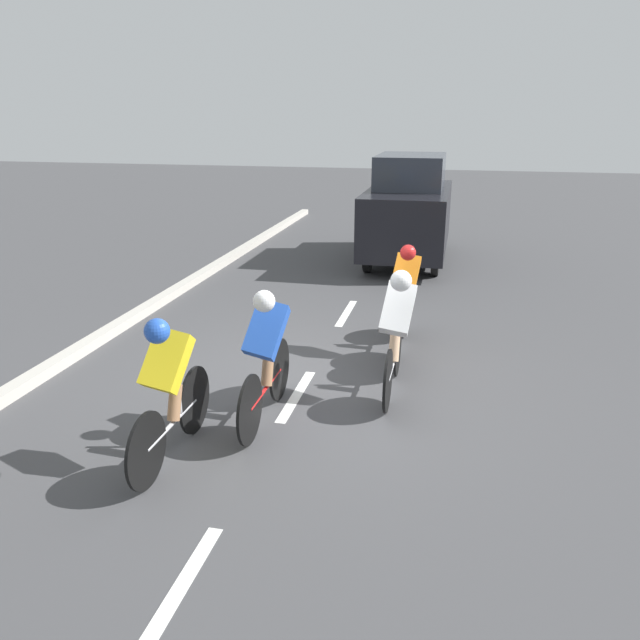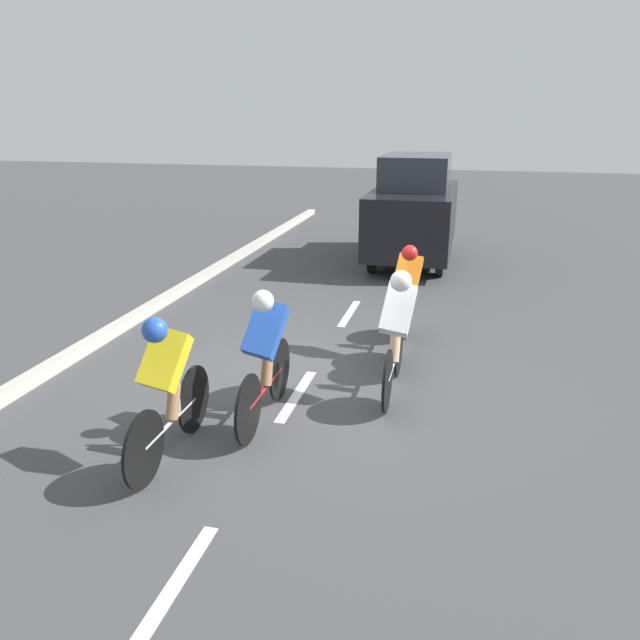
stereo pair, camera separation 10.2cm
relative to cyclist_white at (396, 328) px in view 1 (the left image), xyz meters
name	(u,v)px [view 1 (the left image)]	position (x,y,z in m)	size (l,w,h in m)	color
ground_plane	(305,382)	(1.10, -0.09, -0.81)	(60.00, 60.00, 0.00)	#424244
lane_stripe_near	(178,591)	(1.10, 3.49, -0.81)	(0.12, 1.40, 0.01)	white
lane_stripe_mid	(296,395)	(1.10, 0.29, -0.81)	(0.12, 1.40, 0.01)	white
lane_stripe_far	(346,313)	(1.10, -2.91, -0.81)	(0.12, 1.40, 0.01)	white
curb	(52,366)	(4.30, 0.29, -0.74)	(0.20, 26.43, 0.14)	#B7B2A8
cyclist_white	(396,328)	(0.00, 0.00, 0.00)	(0.40, 1.73, 1.55)	black
cyclist_blue	(266,353)	(1.23, 0.99, -0.02)	(0.43, 1.75, 1.53)	black
cyclist_orange	(404,296)	(0.05, -1.43, -0.02)	(0.40, 1.67, 1.54)	black
cyclist_yellow	(169,385)	(1.86, 1.92, -0.03)	(0.41, 1.73, 1.50)	black
support_car	(408,210)	(0.49, -6.96, 0.31)	(1.70, 3.84, 2.27)	black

